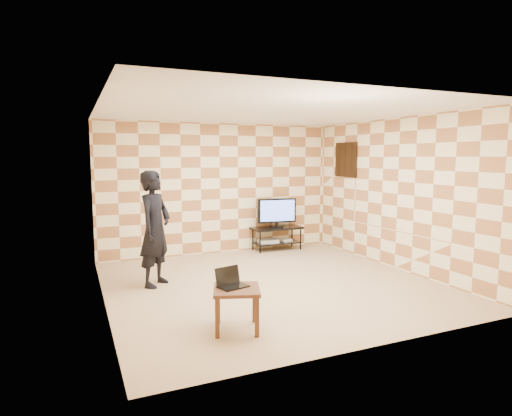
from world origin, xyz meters
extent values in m
plane|color=tan|center=(0.00, 0.00, 0.00)|extent=(5.00, 5.00, 0.00)
cube|color=#FAEEBF|center=(0.00, 2.50, 1.35)|extent=(5.00, 0.02, 2.70)
cube|color=#FAEEBF|center=(0.00, -2.50, 1.35)|extent=(5.00, 0.02, 2.70)
cube|color=#FAEEBF|center=(-2.50, 0.00, 1.35)|extent=(0.02, 5.00, 2.70)
cube|color=#FAEEBF|center=(2.50, 0.00, 1.35)|extent=(0.02, 5.00, 2.70)
cube|color=white|center=(0.00, 0.00, 2.70)|extent=(5.00, 5.00, 0.02)
cube|color=black|center=(2.47, 1.55, 1.95)|extent=(0.04, 0.72, 0.72)
cube|color=black|center=(2.47, 1.55, 1.95)|extent=(0.04, 0.03, 0.68)
cube|color=black|center=(2.47, 1.55, 1.95)|extent=(0.04, 0.68, 0.03)
cube|color=black|center=(1.20, 2.23, 0.48)|extent=(1.09, 0.49, 0.04)
cube|color=black|center=(1.20, 2.23, 0.16)|extent=(0.98, 0.44, 0.03)
cylinder|color=black|center=(0.71, 2.03, 0.25)|extent=(0.03, 0.03, 0.50)
cylinder|color=black|center=(0.71, 2.42, 0.25)|extent=(0.03, 0.03, 0.50)
cylinder|color=black|center=(1.68, 2.03, 0.25)|extent=(0.03, 0.03, 0.50)
cylinder|color=black|center=(1.68, 2.42, 0.25)|extent=(0.03, 0.03, 0.50)
cube|color=black|center=(1.20, 2.23, 0.51)|extent=(0.27, 0.20, 0.03)
cube|color=black|center=(1.20, 2.23, 0.56)|extent=(0.07, 0.05, 0.07)
cube|color=black|center=(1.20, 2.23, 0.86)|extent=(0.86, 0.17, 0.52)
cube|color=#5277F4|center=(1.20, 2.20, 0.86)|extent=(0.76, 0.11, 0.45)
cube|color=#B9B9BC|center=(0.99, 2.24, 0.21)|extent=(0.46, 0.36, 0.07)
cube|color=silver|center=(1.43, 2.22, 0.20)|extent=(0.23, 0.18, 0.05)
cube|color=#37220F|center=(-1.15, -1.49, 0.48)|extent=(0.67, 0.67, 0.04)
cube|color=#37220F|center=(-1.43, -1.62, 0.23)|extent=(0.06, 0.06, 0.46)
cube|color=#37220F|center=(-1.28, -1.21, 0.23)|extent=(0.06, 0.06, 0.46)
cube|color=#37220F|center=(-1.02, -1.77, 0.23)|extent=(0.06, 0.06, 0.46)
cube|color=#37220F|center=(-0.87, -1.36, 0.23)|extent=(0.06, 0.06, 0.46)
cube|color=black|center=(-1.18, -1.44, 0.51)|extent=(0.38, 0.31, 0.02)
cube|color=black|center=(-1.20, -1.33, 0.61)|extent=(0.33, 0.14, 0.21)
imported|color=black|center=(-1.69, 0.65, 0.90)|extent=(0.76, 0.78, 1.80)
camera|label=1|loc=(-2.85, -5.98, 2.00)|focal=30.00mm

